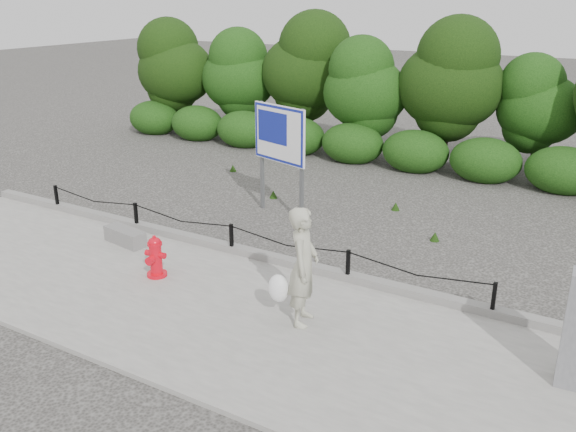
% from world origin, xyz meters
% --- Properties ---
extents(ground, '(90.00, 90.00, 0.00)m').
position_xyz_m(ground, '(0.00, 0.00, 0.00)').
color(ground, '#2D2B28').
rests_on(ground, ground).
extents(sidewalk, '(14.00, 4.00, 0.08)m').
position_xyz_m(sidewalk, '(0.00, -2.00, 0.04)').
color(sidewalk, gray).
rests_on(sidewalk, ground).
extents(curb, '(14.00, 0.22, 0.14)m').
position_xyz_m(curb, '(0.00, 0.05, 0.15)').
color(curb, slate).
rests_on(curb, sidewalk).
extents(chain_barrier, '(10.06, 0.06, 0.60)m').
position_xyz_m(chain_barrier, '(0.00, 0.00, 0.46)').
color(chain_barrier, black).
rests_on(chain_barrier, sidewalk).
extents(treeline, '(20.13, 3.61, 4.51)m').
position_xyz_m(treeline, '(0.25, 8.93, 2.40)').
color(treeline, black).
rests_on(treeline, ground).
extents(fire_hydrant, '(0.41, 0.43, 0.78)m').
position_xyz_m(fire_hydrant, '(-0.56, -1.54, 0.45)').
color(fire_hydrant, red).
rests_on(fire_hydrant, sidewalk).
extents(pedestrian, '(0.83, 0.78, 1.88)m').
position_xyz_m(pedestrian, '(2.48, -1.64, 0.99)').
color(pedestrian, '#ABAA92').
rests_on(pedestrian, sidewalk).
extents(concrete_block, '(1.02, 0.50, 0.31)m').
position_xyz_m(concrete_block, '(-2.14, -0.71, 0.24)').
color(concrete_block, slate).
rests_on(concrete_block, sidewalk).
extents(advertising_sign, '(1.55, 0.56, 2.57)m').
position_xyz_m(advertising_sign, '(-0.41, 2.50, 1.81)').
color(advertising_sign, slate).
rests_on(advertising_sign, ground).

